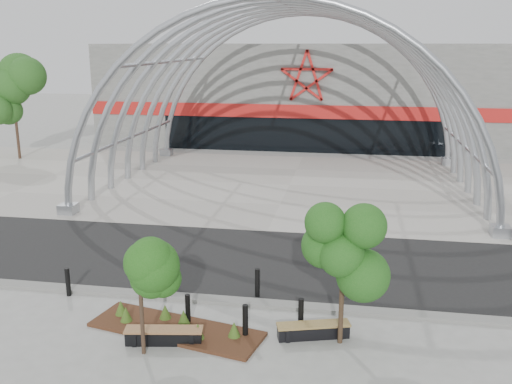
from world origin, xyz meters
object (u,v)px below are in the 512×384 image
at_px(street_tree_0, 139,268).
at_px(street_tree_1, 344,245).
at_px(bollard_2, 257,283).
at_px(bench_1, 313,331).
at_px(bench_0, 164,336).

bearing_deg(street_tree_0, street_tree_1, 15.89).
height_order(street_tree_0, bollard_2, street_tree_0).
bearing_deg(bench_1, street_tree_0, -159.91).
relative_size(bench_0, bollard_2, 2.24).
height_order(street_tree_0, bench_1, street_tree_0).
relative_size(street_tree_0, street_tree_1, 0.86).
bearing_deg(street_tree_1, bollard_2, 137.85).
bearing_deg(street_tree_0, bollard_2, 58.67).
height_order(street_tree_1, bollard_2, street_tree_1).
relative_size(street_tree_1, bench_0, 1.82).
distance_m(bench_0, bollard_2, 3.98).
relative_size(street_tree_1, bollard_2, 4.07).
distance_m(street_tree_0, bench_1, 5.26).
height_order(bench_1, bollard_2, bollard_2).
xyz_separation_m(street_tree_1, bench_0, (-4.83, -0.88, -2.66)).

